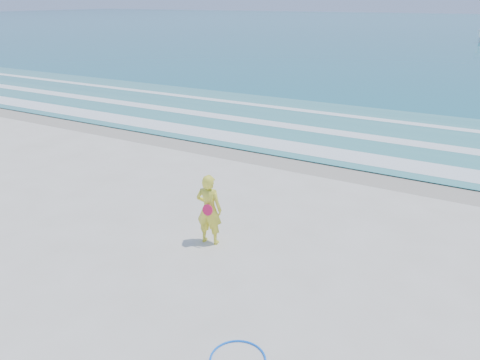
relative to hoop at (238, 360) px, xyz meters
The scene contains 8 objects.
ground 2.71m from the hoop, 161.12° to the left, with size 400.00×400.00×0.00m, color silver.
wet_sand 10.21m from the hoop, 104.57° to the left, with size 400.00×2.40×0.00m, color #B2A893.
shallow 15.10m from the hoop, 99.79° to the left, with size 400.00×10.00×0.01m, color #59B7AD.
foam_near 11.47m from the hoop, 102.94° to the left, with size 400.00×1.40×0.01m, color white.
foam_mid 14.31m from the hoop, 100.34° to the left, with size 400.00×0.90×0.01m, color white.
foam_far 17.57m from the hoop, 98.40° to the left, with size 400.00×0.60×0.01m, color white.
hoop is the anchor object (origin of this frame).
woman 4.15m from the hoop, 129.80° to the left, with size 0.70×0.51×1.75m.
Camera 1 is at (5.63, -6.12, 5.54)m, focal length 35.00 mm.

